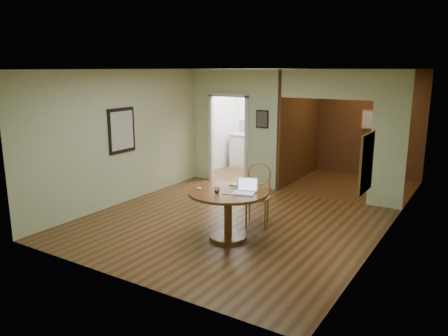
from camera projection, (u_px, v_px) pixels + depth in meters
The scene contains 11 objects.
floor at pixel (227, 224), 7.79m from camera, with size 5.00×5.00×0.00m, color #432513.
room_shell at pixel (279, 130), 10.30m from camera, with size 5.20×7.50×5.00m.
dining_table at pixel (228, 203), 7.01m from camera, with size 1.29×1.29×0.81m.
chair at pixel (258, 190), 7.72m from camera, with size 0.59×0.59×1.10m.
open_laptop at pixel (246, 189), 6.84m from camera, with size 0.38×0.37×0.23m.
closed_laptop at pixel (237, 185), 7.24m from camera, with size 0.31×0.20×0.02m, color #BAB9BE.
mouse at pixel (199, 188), 7.02m from camera, with size 0.10×0.05×0.04m, color white.
wine_glass at pixel (217, 190), 6.84m from camera, with size 0.09×0.09×0.10m, color white, non-canonical shape.
pen at pixel (226, 194), 6.76m from camera, with size 0.01×0.01×0.13m, color #0C1159.
kitchen_cabinet at pixel (266, 153), 11.85m from camera, with size 2.06×0.60×0.94m.
grocery_bag at pixel (286, 132), 11.42m from camera, with size 0.28×0.24×0.28m, color tan.
Camera 1 is at (3.87, -6.26, 2.73)m, focal length 35.00 mm.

